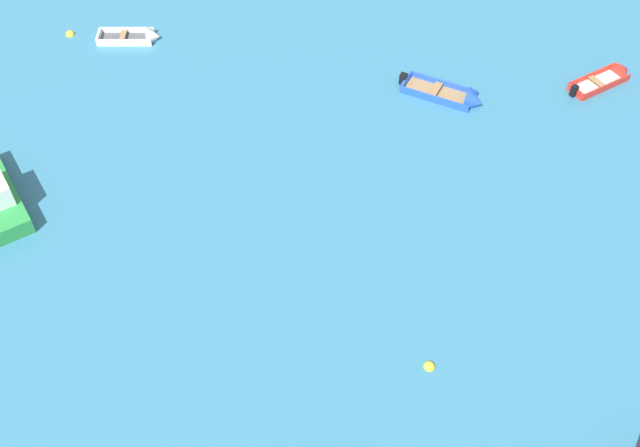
% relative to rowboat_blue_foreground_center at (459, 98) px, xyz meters
% --- Properties ---
extents(rowboat_blue_foreground_center, '(4.04, 2.30, 1.17)m').
position_rel_rowboat_blue_foreground_center_xyz_m(rowboat_blue_foreground_center, '(0.00, 0.00, 0.00)').
color(rowboat_blue_foreground_center, '#99754C').
rests_on(rowboat_blue_foreground_center, ground_plane).
extents(rowboat_white_midfield_right, '(3.19, 1.47, 0.97)m').
position_rel_rowboat_blue_foreground_center_xyz_m(rowboat_white_midfield_right, '(-15.70, 2.34, 0.00)').
color(rowboat_white_midfield_right, '#4C4C51').
rests_on(rowboat_white_midfield_right, ground_plane).
extents(rowboat_red_far_left, '(3.23, 2.89, 0.95)m').
position_rel_rowboat_blue_foreground_center_xyz_m(rowboat_red_far_left, '(7.01, 2.59, -0.00)').
color(rowboat_red_far_left, beige).
rests_on(rowboat_red_far_left, ground_plane).
extents(mooring_buoy_between_boats_left, '(0.44, 0.44, 0.44)m').
position_rel_rowboat_blue_foreground_center_xyz_m(mooring_buoy_between_boats_left, '(-19.36, 2.24, -0.17)').
color(mooring_buoy_between_boats_left, yellow).
rests_on(mooring_buoy_between_boats_left, ground_plane).
extents(mooring_buoy_far_field, '(0.40, 0.40, 0.40)m').
position_rel_rowboat_blue_foreground_center_xyz_m(mooring_buoy_far_field, '(-0.57, -14.07, -0.17)').
color(mooring_buoy_far_field, yellow).
rests_on(mooring_buoy_far_field, ground_plane).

